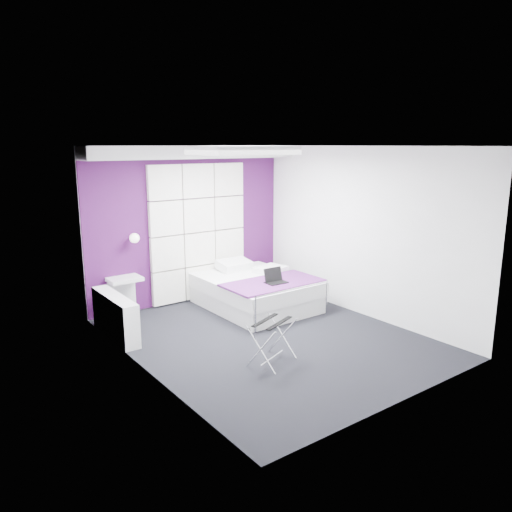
# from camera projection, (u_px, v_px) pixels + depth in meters

# --- Properties ---
(floor) EXTENTS (4.40, 4.40, 0.00)m
(floor) POSITION_uv_depth(u_px,v_px,m) (269.00, 338.00, 6.91)
(floor) COLOR black
(floor) RESTS_ON ground
(ceiling) EXTENTS (4.40, 4.40, 0.00)m
(ceiling) POSITION_uv_depth(u_px,v_px,m) (270.00, 146.00, 6.34)
(ceiling) COLOR white
(ceiling) RESTS_ON wall_back
(wall_back) EXTENTS (3.60, 0.00, 3.60)m
(wall_back) POSITION_uv_depth(u_px,v_px,m) (189.00, 225.00, 8.35)
(wall_back) COLOR white
(wall_back) RESTS_ON floor
(wall_left) EXTENTS (0.00, 4.40, 4.40)m
(wall_left) POSITION_uv_depth(u_px,v_px,m) (143.00, 265.00, 5.58)
(wall_left) COLOR white
(wall_left) RESTS_ON floor
(wall_right) EXTENTS (0.00, 4.40, 4.40)m
(wall_right) POSITION_uv_depth(u_px,v_px,m) (362.00, 232.00, 7.67)
(wall_right) COLOR white
(wall_right) RESTS_ON floor
(accent_wall) EXTENTS (3.58, 0.02, 2.58)m
(accent_wall) POSITION_uv_depth(u_px,v_px,m) (189.00, 225.00, 8.34)
(accent_wall) COLOR #3F0F43
(accent_wall) RESTS_ON wall_back
(soffit) EXTENTS (3.58, 0.50, 0.20)m
(soffit) POSITION_uv_depth(u_px,v_px,m) (195.00, 152.00, 7.89)
(soffit) COLOR silver
(soffit) RESTS_ON wall_back
(headboard) EXTENTS (1.80, 0.08, 2.30)m
(headboard) POSITION_uv_depth(u_px,v_px,m) (199.00, 232.00, 8.42)
(headboard) COLOR silver
(headboard) RESTS_ON wall_back
(skylight) EXTENTS (1.36, 0.86, 0.12)m
(skylight) POSITION_uv_depth(u_px,v_px,m) (243.00, 150.00, 6.82)
(skylight) COLOR white
(skylight) RESTS_ON ceiling
(wall_lamp) EXTENTS (0.15, 0.15, 0.15)m
(wall_lamp) POSITION_uv_depth(u_px,v_px,m) (133.00, 238.00, 7.65)
(wall_lamp) COLOR white
(wall_lamp) RESTS_ON wall_back
(radiator) EXTENTS (0.22, 1.20, 0.60)m
(radiator) POSITION_uv_depth(u_px,v_px,m) (115.00, 316.00, 6.89)
(radiator) COLOR silver
(radiator) RESTS_ON floor
(bed) EXTENTS (1.55, 1.87, 0.66)m
(bed) POSITION_uv_depth(u_px,v_px,m) (256.00, 291.00, 8.17)
(bed) COLOR silver
(bed) RESTS_ON floor
(nightstand) EXTENTS (0.49, 0.38, 0.05)m
(nightstand) POSITION_uv_depth(u_px,v_px,m) (124.00, 279.00, 7.64)
(nightstand) COLOR silver
(nightstand) RESTS_ON wall_back
(luggage_rack) EXTENTS (0.54, 0.40, 0.54)m
(luggage_rack) POSITION_uv_depth(u_px,v_px,m) (272.00, 342.00, 6.08)
(luggage_rack) COLOR silver
(luggage_rack) RESTS_ON floor
(laptop) EXTENTS (0.32, 0.23, 0.23)m
(laptop) POSITION_uv_depth(u_px,v_px,m) (274.00, 279.00, 7.72)
(laptop) COLOR black
(laptop) RESTS_ON bed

